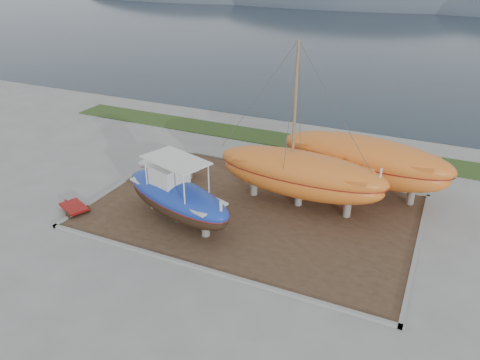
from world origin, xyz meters
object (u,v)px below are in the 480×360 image
at_px(white_dinghy, 170,168).
at_px(orange_sailboat, 303,129).
at_px(red_trailer, 74,209).
at_px(orange_bare_hull, 363,166).
at_px(blue_caique, 177,191).

height_order(white_dinghy, orange_sailboat, orange_sailboat).
xyz_separation_m(white_dinghy, orange_sailboat, (8.90, -0.03, 4.10)).
xyz_separation_m(white_dinghy, red_trailer, (-2.66, -6.16, -0.51)).
distance_m(white_dinghy, red_trailer, 6.73).
distance_m(orange_sailboat, orange_bare_hull, 5.35).
distance_m(blue_caique, red_trailer, 6.51).
bearing_deg(blue_caique, orange_bare_hull, 61.17).
bearing_deg(red_trailer, blue_caique, 39.02).
height_order(orange_bare_hull, red_trailer, orange_bare_hull).
distance_m(white_dinghy, orange_bare_hull, 12.36).
distance_m(blue_caique, orange_bare_hull, 11.52).
distance_m(orange_sailboat, red_trailer, 13.87).
bearing_deg(orange_bare_hull, blue_caique, -130.38).
height_order(blue_caique, red_trailer, blue_caique).
bearing_deg(white_dinghy, blue_caique, -73.71).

